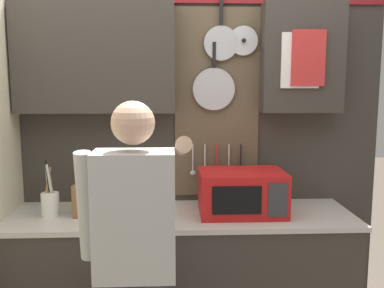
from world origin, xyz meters
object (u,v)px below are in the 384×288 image
object	(u,v)px
microwave	(242,192)
knife_block	(84,199)
person	(135,241)
utensil_crock	(50,201)

from	to	relation	value
microwave	knife_block	distance (m)	0.95
person	microwave	bearing A→B (deg)	43.27
utensil_crock	person	distance (m)	0.80
microwave	utensil_crock	distance (m)	1.16
knife_block	microwave	bearing A→B (deg)	-0.04
microwave	knife_block	bearing A→B (deg)	179.96
utensil_crock	knife_block	bearing A→B (deg)	-0.35
utensil_crock	person	world-z (taller)	person
knife_block	utensil_crock	distance (m)	0.20
utensil_crock	microwave	bearing A→B (deg)	-0.09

